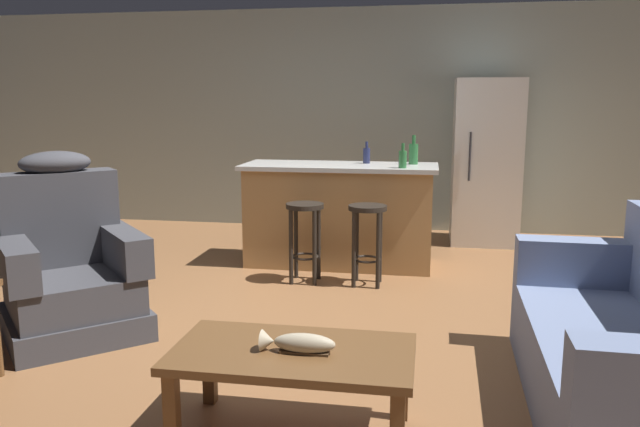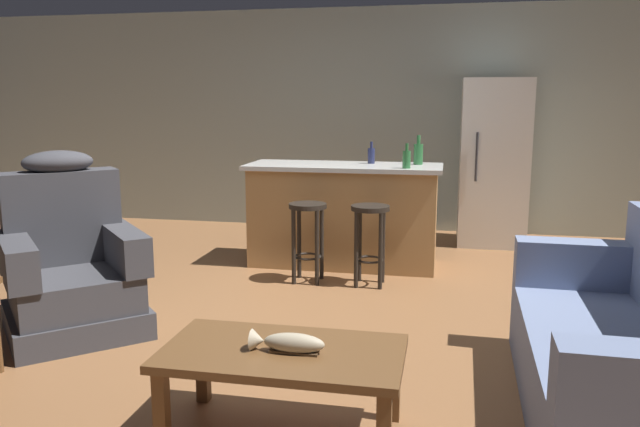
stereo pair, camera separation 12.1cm
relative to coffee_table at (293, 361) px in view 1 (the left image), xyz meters
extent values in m
plane|color=brown|center=(-0.23, 1.74, -0.36)|extent=(12.00, 12.00, 0.00)
cube|color=#939E93|center=(-0.23, 4.86, 0.94)|extent=(12.00, 0.05, 2.60)
cube|color=brown|center=(0.00, 0.00, 0.04)|extent=(1.10, 0.60, 0.04)
cube|color=brown|center=(-0.49, -0.24, -0.17)|extent=(0.06, 0.06, 0.38)
cube|color=brown|center=(-0.49, 0.24, -0.17)|extent=(0.06, 0.06, 0.38)
cube|color=brown|center=(0.49, 0.24, -0.17)|extent=(0.06, 0.06, 0.38)
cube|color=#4C3823|center=(0.06, -0.03, 0.06)|extent=(0.22, 0.07, 0.01)
ellipsoid|color=tan|center=(0.06, -0.03, 0.10)|extent=(0.28, 0.09, 0.09)
cone|color=tan|center=(-0.11, -0.03, 0.10)|extent=(0.06, 0.10, 0.10)
cube|color=#707FA3|center=(1.54, 0.45, -0.26)|extent=(0.88, 1.92, 0.20)
cube|color=#707FA3|center=(1.54, 0.45, -0.05)|extent=(0.88, 1.92, 0.22)
cube|color=#707FA3|center=(1.56, 1.30, 0.20)|extent=(0.84, 0.22, 0.28)
cube|color=#3D3D42|center=(-1.69, 0.99, -0.27)|extent=(1.19, 1.19, 0.18)
cube|color=#3D3D42|center=(-1.69, 0.99, -0.06)|extent=(1.10, 1.10, 0.24)
cube|color=#3D3D42|center=(-1.90, 1.21, 0.38)|extent=(0.72, 0.69, 0.64)
ellipsoid|color=#3D3D42|center=(-1.90, 1.21, 0.76)|extent=(0.52, 0.51, 0.16)
cube|color=#3D3D42|center=(-1.44, 1.20, 0.19)|extent=(0.67, 0.71, 0.26)
cube|color=#3D3D42|center=(-1.92, 0.75, 0.19)|extent=(0.67, 0.71, 0.26)
cube|color=#AD7F4C|center=(-0.23, 3.09, 0.09)|extent=(1.71, 0.63, 0.91)
cube|color=silver|center=(-0.23, 3.09, 0.57)|extent=(1.80, 0.70, 0.04)
cylinder|color=black|center=(-0.43, 2.46, 0.30)|extent=(0.32, 0.32, 0.04)
torus|color=black|center=(-0.43, 2.46, -0.14)|extent=(0.23, 0.23, 0.02)
cylinder|color=black|center=(-0.53, 2.36, -0.04)|extent=(0.04, 0.04, 0.64)
cylinder|color=black|center=(-0.33, 2.36, -0.04)|extent=(0.04, 0.04, 0.64)
cylinder|color=black|center=(-0.53, 2.56, -0.04)|extent=(0.04, 0.04, 0.64)
cylinder|color=black|center=(-0.33, 2.56, -0.04)|extent=(0.04, 0.04, 0.64)
cylinder|color=black|center=(0.10, 2.46, 0.30)|extent=(0.32, 0.32, 0.04)
torus|color=black|center=(0.10, 2.46, -0.14)|extent=(0.23, 0.23, 0.02)
cylinder|color=black|center=(0.00, 2.36, -0.04)|extent=(0.04, 0.04, 0.64)
cylinder|color=black|center=(0.20, 2.36, -0.04)|extent=(0.04, 0.04, 0.64)
cylinder|color=black|center=(0.00, 2.56, -0.04)|extent=(0.04, 0.04, 0.64)
cylinder|color=black|center=(0.20, 2.56, -0.04)|extent=(0.04, 0.04, 0.64)
cube|color=white|center=(1.19, 4.29, 0.52)|extent=(0.70, 0.66, 1.76)
cylinder|color=#333338|center=(1.00, 3.94, 0.60)|extent=(0.02, 0.02, 0.50)
cylinder|color=#2D6B38|center=(0.44, 3.22, 0.68)|extent=(0.09, 0.09, 0.19)
cylinder|color=#2D6B38|center=(0.44, 3.22, 0.81)|extent=(0.03, 0.03, 0.08)
cylinder|color=#23284C|center=(0.01, 3.23, 0.66)|extent=(0.07, 0.07, 0.14)
cylinder|color=#23284C|center=(0.01, 3.23, 0.76)|extent=(0.03, 0.03, 0.06)
cylinder|color=#2D6B38|center=(0.36, 2.87, 0.66)|extent=(0.07, 0.07, 0.15)
cylinder|color=#2D6B38|center=(0.36, 2.87, 0.77)|extent=(0.03, 0.03, 0.07)
camera|label=1|loc=(0.58, -2.61, 1.17)|focal=35.00mm
camera|label=2|loc=(0.70, -2.59, 1.17)|focal=35.00mm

